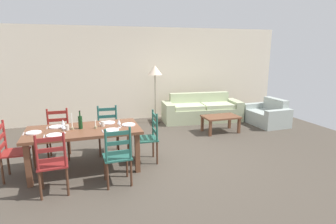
{
  "coord_description": "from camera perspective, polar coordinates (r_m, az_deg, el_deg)",
  "views": [
    {
      "loc": [
        -1.52,
        -4.87,
        2.11
      ],
      "look_at": [
        0.3,
        0.69,
        0.75
      ],
      "focal_mm": 29.64,
      "sensor_mm": 36.0,
      "label": 1
    }
  ],
  "objects": [
    {
      "name": "fork_head_west",
      "position": [
        5.06,
        -27.57,
        -3.99
      ],
      "size": [
        0.02,
        0.17,
        0.01
      ],
      "primitive_type": "cube",
      "rotation": [
        0.0,
        0.0,
        0.04
      ],
      "color": "silver",
      "rests_on": "dining_table"
    },
    {
      "name": "dining_chair_far_left",
      "position": [
        5.79,
        -21.64,
        -4.22
      ],
      "size": [
        0.43,
        0.42,
        0.96
      ],
      "color": "maroon",
      "rests_on": "ground_plane"
    },
    {
      "name": "fork_near_left",
      "position": [
        4.77,
        -24.13,
        -4.6
      ],
      "size": [
        0.02,
        0.17,
        0.01
      ],
      "primitive_type": "cube",
      "rotation": [
        0.0,
        0.0,
        0.04
      ],
      "color": "silver",
      "rests_on": "dining_table"
    },
    {
      "name": "dinner_plate_head_west",
      "position": [
        5.03,
        -25.9,
        -3.83
      ],
      "size": [
        0.24,
        0.24,
        0.02
      ],
      "primitive_type": "cylinder",
      "color": "white",
      "rests_on": "dining_table"
    },
    {
      "name": "candle_tall",
      "position": [
        4.98,
        -19.11,
        -2.52
      ],
      "size": [
        0.05,
        0.05,
        0.28
      ],
      "color": "#998C66",
      "rests_on": "dining_table"
    },
    {
      "name": "candle_short",
      "position": [
        4.94,
        -14.68,
        -2.85
      ],
      "size": [
        0.05,
        0.05,
        0.15
      ],
      "color": "#998C66",
      "rests_on": "dining_table"
    },
    {
      "name": "wine_glass_far_left",
      "position": [
        5.08,
        -20.79,
        -2.02
      ],
      "size": [
        0.06,
        0.06,
        0.16
      ],
      "color": "white",
      "rests_on": "dining_table"
    },
    {
      "name": "dining_chair_near_left",
      "position": [
        4.39,
        -22.65,
        -9.78
      ],
      "size": [
        0.44,
        0.42,
        0.96
      ],
      "color": "maroon",
      "rests_on": "ground_plane"
    },
    {
      "name": "fork_far_left",
      "position": [
        5.25,
        -23.61,
        -3.01
      ],
      "size": [
        0.03,
        0.17,
        0.01
      ],
      "primitive_type": "cube",
      "rotation": [
        0.0,
        0.0,
        0.06
      ],
      "color": "silver",
      "rests_on": "dining_table"
    },
    {
      "name": "armchair_upholstered",
      "position": [
        8.28,
        19.87,
        -0.7
      ],
      "size": [
        0.83,
        1.18,
        0.72
      ],
      "color": "#A7B2AB",
      "rests_on": "ground_plane"
    },
    {
      "name": "coffee_cup_secondary",
      "position": [
        4.98,
        -20.05,
        -3.03
      ],
      "size": [
        0.07,
        0.07,
        0.09
      ],
      "primitive_type": "cylinder",
      "color": "beige",
      "rests_on": "dining_table"
    },
    {
      "name": "dining_chair_near_right",
      "position": [
        4.4,
        -10.32,
        -8.9
      ],
      "size": [
        0.43,
        0.41,
        0.96
      ],
      "color": "#245B4F",
      "rests_on": "ground_plane"
    },
    {
      "name": "dining_chair_head_west",
      "position": [
        5.19,
        -29.52,
        -6.99
      ],
      "size": [
        0.41,
        0.43,
        0.96
      ],
      "color": "maroon",
      "rests_on": "ground_plane"
    },
    {
      "name": "dinner_plate_near_left",
      "position": [
        4.75,
        -22.34,
        -4.42
      ],
      "size": [
        0.24,
        0.24,
        0.02
      ],
      "primitive_type": "cylinder",
      "color": "white",
      "rests_on": "dining_table"
    },
    {
      "name": "wine_glass_near_left",
      "position": [
        4.81,
        -20.67,
        -2.81
      ],
      "size": [
        0.06,
        0.06,
        0.16
      ],
      "color": "white",
      "rests_on": "dining_table"
    },
    {
      "name": "fork_near_right",
      "position": [
        4.75,
        -13.28,
        -3.86
      ],
      "size": [
        0.02,
        0.17,
        0.01
      ],
      "primitive_type": "cube",
      "rotation": [
        0.0,
        0.0,
        0.04
      ],
      "color": "silver",
      "rests_on": "dining_table"
    },
    {
      "name": "coffee_table",
      "position": [
        7.17,
        10.77,
        -1.33
      ],
      "size": [
        0.9,
        0.56,
        0.42
      ],
      "color": "brown",
      "rests_on": "ground_plane"
    },
    {
      "name": "dinner_plate_far_right",
      "position": [
        5.24,
        -12.14,
        -2.14
      ],
      "size": [
        0.24,
        0.24,
        0.02
      ],
      "primitive_type": "cylinder",
      "color": "white",
      "rests_on": "dining_table"
    },
    {
      "name": "dinner_plate_far_left",
      "position": [
        5.23,
        -21.98,
        -2.84
      ],
      "size": [
        0.24,
        0.24,
        0.02
      ],
      "primitive_type": "cylinder",
      "color": "white",
      "rests_on": "dining_table"
    },
    {
      "name": "standing_lamp",
      "position": [
        7.78,
        -2.7,
        7.9
      ],
      "size": [
        0.4,
        0.4,
        1.64
      ],
      "color": "#332D28",
      "rests_on": "ground_plane"
    },
    {
      "name": "dining_chair_far_right",
      "position": [
        5.78,
        -12.21,
        -3.61
      ],
      "size": [
        0.45,
        0.43,
        0.96
      ],
      "color": "#225952",
      "rests_on": "ground_plane"
    },
    {
      "name": "dinner_plate_head_east",
      "position": [
        5.04,
        -8.1,
        -2.57
      ],
      "size": [
        0.24,
        0.24,
        0.02
      ],
      "primitive_type": "cylinder",
      "color": "white",
      "rests_on": "dining_table"
    },
    {
      "name": "dinner_plate_near_right",
      "position": [
        4.76,
        -11.48,
        -3.65
      ],
      "size": [
        0.24,
        0.24,
        0.02
      ],
      "primitive_type": "cylinder",
      "color": "white",
      "rests_on": "dining_table"
    },
    {
      "name": "fork_head_east",
      "position": [
        5.02,
        -9.78,
        -2.77
      ],
      "size": [
        0.03,
        0.17,
        0.01
      ],
      "primitive_type": "cube",
      "rotation": [
        0.0,
        0.0,
        0.07
      ],
      "color": "silver",
      "rests_on": "dining_table"
    },
    {
      "name": "fork_far_right",
      "position": [
        5.23,
        -13.77,
        -2.33
      ],
      "size": [
        0.03,
        0.17,
        0.01
      ],
      "primitive_type": "cube",
      "rotation": [
        0.0,
        0.0,
        0.07
      ],
      "color": "silver",
      "rests_on": "dining_table"
    },
    {
      "name": "wine_glass_near_right",
      "position": [
        4.86,
        -10.05,
        -2.01
      ],
      "size": [
        0.06,
        0.06,
        0.16
      ],
      "color": "white",
      "rests_on": "dining_table"
    },
    {
      "name": "wine_bottle",
      "position": [
        4.98,
        -17.58,
        -1.96
      ],
      "size": [
        0.07,
        0.07,
        0.32
      ],
      "color": "#143819",
      "rests_on": "dining_table"
    },
    {
      "name": "couch",
      "position": [
        8.24,
        6.86,
        0.24
      ],
      "size": [
        2.35,
        1.05,
        0.8
      ],
      "color": "#B5C096",
      "rests_on": "ground_plane"
    },
    {
      "name": "dining_chair_head_east",
      "position": [
        5.22,
        -3.95,
        -5.15
      ],
      "size": [
        0.42,
        0.44,
        0.96
      ],
      "color": "#225748",
      "rests_on": "ground_plane"
    },
    {
      "name": "wall_far",
      "position": [
        8.34,
        -7.62,
        7.73
      ],
      "size": [
        9.6,
        0.16,
        2.7
      ],
      "primitive_type": "cube",
      "color": "beige",
      "rests_on": "ground_plane"
    },
    {
      "name": "coffee_cup_primary",
      "position": [
        5.04,
        -13.29,
        -2.38
      ],
      "size": [
        0.07,
        0.07,
        0.09
      ],
      "primitive_type": "cylinder",
      "color": "beige",
      "rests_on": "dining_table"
    },
    {
      "name": "ground_plane",
      "position": [
        5.52,
        -0.75,
        -9.49
      ],
      "size": [
        9.6,
        9.6,
        0.02
      ],
      "primitive_type": "cube",
      "color": "#483F36"
    },
    {
      "name": "dining_table",
      "position": [
        5.0,
        -16.91,
        -4.29
      ],
      "size": [
        1.9,
        0.96,
        0.75
      ],
      "color": "brown",
      "rests_on": "ground_plane"
    }
  ]
}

